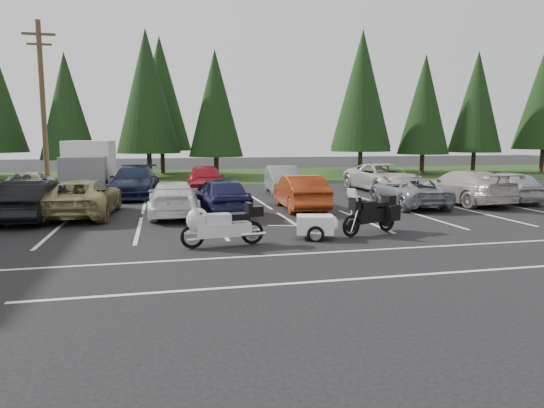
{
  "coord_description": "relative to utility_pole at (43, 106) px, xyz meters",
  "views": [
    {
      "loc": [
        -4.07,
        -15.57,
        3.06
      ],
      "look_at": [
        -0.64,
        -0.5,
        0.94
      ],
      "focal_mm": 32.0,
      "sensor_mm": 36.0,
      "label": 1
    }
  ],
  "objects": [
    {
      "name": "ground",
      "position": [
        10.0,
        -12.0,
        -4.7
      ],
      "size": [
        120.0,
        120.0,
        0.0
      ],
      "primitive_type": "plane",
      "color": "black",
      "rests_on": "ground"
    },
    {
      "name": "grass_strip",
      "position": [
        10.0,
        12.0,
        -4.69
      ],
      "size": [
        80.0,
        16.0,
        0.01
      ],
      "primitive_type": "cube",
      "color": "#1A3410",
      "rests_on": "ground"
    },
    {
      "name": "lake_water",
      "position": [
        14.0,
        43.0,
        -4.7
      ],
      "size": [
        70.0,
        50.0,
        0.02
      ],
      "primitive_type": "cube",
      "color": "gray",
      "rests_on": "ground"
    },
    {
      "name": "utility_pole",
      "position": [
        0.0,
        0.0,
        0.0
      ],
      "size": [
        1.6,
        0.26,
        9.0
      ],
      "color": "#473321",
      "rests_on": "ground"
    },
    {
      "name": "box_truck",
      "position": [
        2.0,
        0.5,
        -3.25
      ],
      "size": [
        2.4,
        5.6,
        2.9
      ],
      "primitive_type": null,
      "color": "silver",
      "rests_on": "ground"
    },
    {
      "name": "stall_markings",
      "position": [
        10.0,
        -10.0,
        -4.69
      ],
      "size": [
        32.0,
        16.0,
        0.01
      ],
      "primitive_type": "cube",
      "color": "silver",
      "rests_on": "ground"
    },
    {
      "name": "conifer_3",
      "position": [
        -0.5,
        9.4,
        0.57
      ],
      "size": [
        3.87,
        3.87,
        9.02
      ],
      "color": "#332316",
      "rests_on": "ground"
    },
    {
      "name": "conifer_4",
      "position": [
        5.0,
        10.9,
        1.83
      ],
      "size": [
        4.8,
        4.8,
        11.17
      ],
      "color": "#332316",
      "rests_on": "ground"
    },
    {
      "name": "conifer_5",
      "position": [
        10.0,
        9.6,
        0.93
      ],
      "size": [
        4.14,
        4.14,
        9.63
      ],
      "color": "#332316",
      "rests_on": "ground"
    },
    {
      "name": "conifer_6",
      "position": [
        22.0,
        10.1,
        2.01
      ],
      "size": [
        4.93,
        4.93,
        11.48
      ],
      "color": "#332316",
      "rests_on": "ground"
    },
    {
      "name": "conifer_7",
      "position": [
        27.5,
        9.8,
        1.11
      ],
      "size": [
        4.27,
        4.27,
        9.94
      ],
      "color": "#332316",
      "rests_on": "ground"
    },
    {
      "name": "conifer_8",
      "position": [
        33.0,
        10.6,
        1.47
      ],
      "size": [
        4.53,
        4.53,
        10.56
      ],
      "color": "#332316",
      "rests_on": "ground"
    },
    {
      "name": "conifer_back_b",
      "position": [
        6.0,
        15.5,
        2.07
      ],
      "size": [
        4.97,
        4.97,
        11.58
      ],
      "color": "#332316",
      "rests_on": "ground"
    },
    {
      "name": "conifer_back_c",
      "position": [
        24.0,
        14.8,
        2.8
      ],
      "size": [
        5.5,
        5.5,
        12.81
      ],
      "color": "#332316",
      "rests_on": "ground"
    },
    {
      "name": "car_near_1",
      "position": [
        1.25,
        -8.2,
        -3.94
      ],
      "size": [
        1.94,
        4.72,
        1.52
      ],
      "primitive_type": "imported",
      "rotation": [
        0.0,
        0.0,
        3.07
      ],
      "color": "black",
      "rests_on": "ground"
    },
    {
      "name": "car_near_2",
      "position": [
        2.87,
        -7.6,
        -3.97
      ],
      "size": [
        2.7,
        5.37,
        1.46
      ],
      "primitive_type": "imported",
      "rotation": [
        0.0,
        0.0,
        3.09
      ],
      "color": "#928954",
      "rests_on": "ground"
    },
    {
      "name": "car_near_3",
      "position": [
        6.33,
        -8.26,
        -4.01
      ],
      "size": [
        1.96,
        4.75,
        1.38
      ],
      "primitive_type": "imported",
      "rotation": [
        0.0,
        0.0,
        3.14
      ],
      "color": "silver",
      "rests_on": "ground"
    },
    {
      "name": "car_near_4",
      "position": [
        8.21,
        -8.24,
        -3.94
      ],
      "size": [
        2.21,
        4.61,
        1.52
      ],
      "primitive_type": "imported",
      "rotation": [
        0.0,
        0.0,
        3.24
      ],
      "color": "#1B1B44",
      "rests_on": "ground"
    },
    {
      "name": "car_near_5",
      "position": [
        11.69,
        -7.69,
        -3.96
      ],
      "size": [
        1.75,
        4.56,
        1.48
      ],
      "primitive_type": "imported",
      "rotation": [
        0.0,
        0.0,
        3.1
      ],
      "color": "#9A3313",
      "rests_on": "ground"
    },
    {
      "name": "car_near_6",
      "position": [
        16.69,
        -7.82,
        -4.03
      ],
      "size": [
        2.4,
        4.87,
        1.33
      ],
      "primitive_type": "imported",
      "rotation": [
        0.0,
        0.0,
        3.1
      ],
      "color": "gray",
      "rests_on": "ground"
    },
    {
      "name": "car_near_7",
      "position": [
        19.66,
        -7.54,
        -3.91
      ],
      "size": [
        2.69,
        5.6,
        1.57
      ],
      "primitive_type": "imported",
      "rotation": [
        0.0,
        0.0,
        3.23
      ],
      "color": "#AFA8A0",
      "rests_on": "ground"
    },
    {
      "name": "car_near_8",
      "position": [
        22.09,
        -7.4,
        -3.94
      ],
      "size": [
        2.09,
        4.54,
        1.51
      ],
      "primitive_type": "imported",
      "rotation": [
        0.0,
        0.0,
        3.07
      ],
      "color": "#A5A4A9",
      "rests_on": "ground"
    },
    {
      "name": "car_far_0",
      "position": [
        -0.59,
        -1.96,
        -4.01
      ],
      "size": [
        2.69,
        5.13,
        1.38
      ],
      "primitive_type": "imported",
      "rotation": [
        0.0,
        0.0,
        0.08
      ],
      "color": "beige",
      "rests_on": "ground"
    },
    {
      "name": "car_far_1",
      "position": [
        4.52,
        -1.55,
        -3.89
      ],
      "size": [
        2.6,
        5.67,
        1.61
      ],
      "primitive_type": "imported",
      "rotation": [
        0.0,
        0.0,
        -0.06
      ],
      "color": "#161E37",
      "rests_on": "ground"
    },
    {
      "name": "car_far_2",
      "position": [
        8.17,
        -1.55,
        -3.87
      ],
      "size": [
        2.28,
        4.96,
        1.65
      ],
      "primitive_type": "imported",
      "rotation": [
        0.0,
        0.0,
        -0.07
      ],
      "color": "maroon",
      "rests_on": "ground"
    },
    {
      "name": "car_far_3",
      "position": [
        12.44,
        -1.62,
        -3.95
      ],
      "size": [
        2.0,
        4.69,
        1.5
      ],
      "primitive_type": "imported",
      "rotation": [
        0.0,
        0.0,
        -0.09
      ],
      "color": "gray",
      "rests_on": "ground"
    },
    {
      "name": "car_far_4",
      "position": [
        18.32,
        -1.87,
        -3.9
      ],
      "size": [
        3.02,
        5.9,
        1.6
      ],
      "primitive_type": "imported",
      "rotation": [
        0.0,
        0.0,
        0.07
      ],
      "color": "beige",
      "rests_on": "ground"
    },
    {
      "name": "touring_motorcycle",
      "position": [
        7.56,
        -14.13,
        -3.96
      ],
      "size": [
        2.74,
        1.11,
        1.47
      ],
      "primitive_type": null,
      "rotation": [
        0.0,
        0.0,
        0.11
      ],
      "color": "silver",
      "rests_on": "ground"
    },
    {
      "name": "cargo_trailer",
      "position": [
        10.41,
        -13.73,
        -4.33
      ],
      "size": [
        1.76,
        1.26,
        0.74
      ],
      "primitive_type": null,
      "rotation": [
        0.0,
        0.0,
        -0.25
      ],
      "color": "white",
      "rests_on": "ground"
    },
    {
      "name": "adventure_motorcycle",
      "position": [
        12.35,
        -13.4,
        -3.92
      ],
      "size": [
        2.68,
        1.77,
        1.55
      ],
      "primitive_type": null,
      "rotation": [
        0.0,
        0.0,
        0.38
      ],
      "color": "black",
      "rests_on": "ground"
    }
  ]
}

